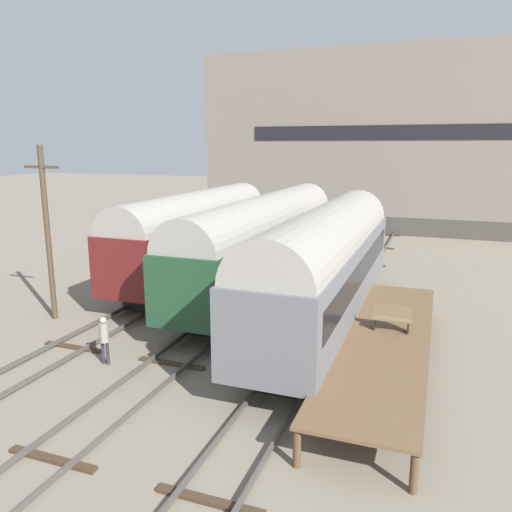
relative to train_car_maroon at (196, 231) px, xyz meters
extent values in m
plane|color=slate|center=(4.37, -7.71, -2.95)|extent=(200.00, 200.00, 0.00)
cube|color=#4C4742|center=(-0.72, -7.71, -2.77)|extent=(0.08, 60.00, 0.16)
cube|color=#4C4742|center=(0.72, -7.71, -2.77)|extent=(0.08, 60.00, 0.16)
cube|color=#3D2D1E|center=(0.00, -10.71, -2.90)|extent=(2.60, 0.24, 0.10)
cube|color=#3D2D1E|center=(0.00, -4.71, -2.90)|extent=(2.60, 0.24, 0.10)
cube|color=#3D2D1E|center=(0.00, 1.29, -2.90)|extent=(2.60, 0.24, 0.10)
cube|color=#3D2D1E|center=(0.00, 7.29, -2.90)|extent=(2.60, 0.24, 0.10)
cube|color=#3D2D1E|center=(0.00, 13.29, -2.90)|extent=(2.60, 0.24, 0.10)
cube|color=#3D2D1E|center=(0.00, 19.29, -2.90)|extent=(2.60, 0.24, 0.10)
cube|color=#4C4742|center=(3.65, -7.71, -2.77)|extent=(0.08, 60.00, 0.16)
cube|color=#4C4742|center=(5.08, -7.71, -2.77)|extent=(0.08, 60.00, 0.16)
cube|color=#3D2D1E|center=(4.37, -16.71, -2.90)|extent=(2.60, 0.24, 0.10)
cube|color=#3D2D1E|center=(4.37, -10.71, -2.90)|extent=(2.60, 0.24, 0.10)
cube|color=#3D2D1E|center=(4.37, -4.71, -2.90)|extent=(2.60, 0.24, 0.10)
cube|color=#3D2D1E|center=(4.37, 1.29, -2.90)|extent=(2.60, 0.24, 0.10)
cube|color=#3D2D1E|center=(4.37, 7.29, -2.90)|extent=(2.60, 0.24, 0.10)
cube|color=#3D2D1E|center=(4.37, 13.29, -2.90)|extent=(2.60, 0.24, 0.10)
cube|color=#3D2D1E|center=(4.37, 19.29, -2.90)|extent=(2.60, 0.24, 0.10)
cube|color=#4C4742|center=(8.02, -7.71, -2.77)|extent=(0.08, 60.00, 0.16)
cube|color=#4C4742|center=(9.45, -7.71, -2.77)|extent=(0.08, 60.00, 0.16)
cube|color=#3D2D1E|center=(8.73, -16.71, -2.90)|extent=(2.60, 0.24, 0.10)
cube|color=#3D2D1E|center=(8.73, -10.71, -2.90)|extent=(2.60, 0.24, 0.10)
cube|color=#3D2D1E|center=(8.73, -4.71, -2.90)|extent=(2.60, 0.24, 0.10)
cube|color=#3D2D1E|center=(8.73, 1.29, -2.90)|extent=(2.60, 0.24, 0.10)
cube|color=#3D2D1E|center=(8.73, 7.29, -2.90)|extent=(2.60, 0.24, 0.10)
cube|color=#3D2D1E|center=(8.73, 13.29, -2.90)|extent=(2.60, 0.24, 0.10)
cube|color=#3D2D1E|center=(8.73, 19.29, -2.90)|extent=(2.60, 0.24, 0.10)
cube|color=black|center=(0.00, 4.94, -2.45)|extent=(1.80, 2.40, 1.00)
cube|color=black|center=(0.00, -4.94, -2.45)|extent=(1.80, 2.40, 1.00)
cube|color=#5B1919|center=(0.00, 0.00, -0.55)|extent=(2.95, 15.21, 2.80)
cube|color=black|center=(0.00, 0.00, -0.21)|extent=(2.99, 14.00, 1.01)
cylinder|color=gray|center=(0.00, 0.00, 0.85)|extent=(2.80, 14.91, 2.80)
cube|color=black|center=(8.73, 0.27, -2.45)|extent=(1.80, 2.40, 1.00)
cube|color=black|center=(8.73, -10.39, -2.45)|extent=(1.80, 2.40, 1.00)
cube|color=slate|center=(8.73, -5.06, -0.52)|extent=(3.09, 16.41, 2.86)
cube|color=black|center=(8.73, -5.06, -0.18)|extent=(3.13, 15.10, 1.03)
cylinder|color=gray|center=(8.73, -5.06, 0.91)|extent=(2.94, 16.08, 2.94)
cube|color=black|center=(4.37, 5.56, -2.45)|extent=(1.80, 2.40, 1.00)
cube|color=black|center=(4.37, -6.66, -2.45)|extent=(1.80, 2.40, 1.00)
cube|color=#1E4228|center=(4.37, -0.55, -0.56)|extent=(3.00, 18.80, 2.79)
cube|color=black|center=(4.37, -0.55, -0.23)|extent=(3.04, 17.30, 1.00)
cylinder|color=gray|center=(4.37, -0.55, 0.83)|extent=(2.85, 18.43, 2.85)
cube|color=brown|center=(11.58, -8.17, -1.87)|extent=(3.05, 13.56, 0.10)
cylinder|color=brown|center=(10.20, -14.80, -2.44)|extent=(0.20, 0.20, 1.03)
cylinder|color=brown|center=(12.95, -14.80, -2.44)|extent=(0.20, 0.20, 1.03)
cylinder|color=brown|center=(10.20, -1.54, -2.44)|extent=(0.20, 0.20, 1.03)
cylinder|color=brown|center=(12.95, -1.54, -2.44)|extent=(0.20, 0.20, 1.03)
cylinder|color=brown|center=(10.20, -8.17, -2.44)|extent=(0.20, 0.20, 1.03)
cylinder|color=brown|center=(12.95, -8.17, -2.44)|extent=(0.20, 0.20, 1.03)
cube|color=brown|center=(11.71, -7.48, -1.39)|extent=(1.40, 0.40, 0.06)
cube|color=brown|center=(11.71, -7.31, -1.14)|extent=(1.40, 0.06, 0.45)
cube|color=black|center=(11.12, -7.48, -1.62)|extent=(0.06, 0.40, 0.40)
cube|color=black|center=(12.31, -7.48, -1.62)|extent=(0.06, 0.40, 0.40)
cylinder|color=#282833|center=(1.98, -11.46, -2.53)|extent=(0.12, 0.12, 0.85)
cylinder|color=#282833|center=(2.18, -11.46, -2.53)|extent=(0.12, 0.12, 0.85)
cylinder|color=gray|center=(2.08, -11.46, -1.75)|extent=(0.32, 0.32, 0.71)
sphere|color=tan|center=(2.08, -11.46, -1.29)|extent=(0.23, 0.23, 0.23)
cylinder|color=#473828|center=(-3.14, -8.18, 0.94)|extent=(0.24, 0.24, 7.79)
cube|color=#473828|center=(-3.14, -8.18, 3.91)|extent=(1.80, 0.12, 0.12)
cube|color=#46403A|center=(8.25, 25.91, -2.15)|extent=(33.93, 12.53, 1.61)
cube|color=slate|center=(8.25, 25.91, 5.92)|extent=(33.93, 12.53, 14.53)
cube|color=black|center=(8.25, 19.59, 5.92)|extent=(23.75, 0.10, 1.20)
camera|label=1|loc=(13.03, -25.38, 4.80)|focal=35.00mm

